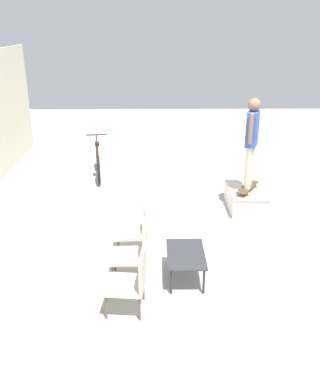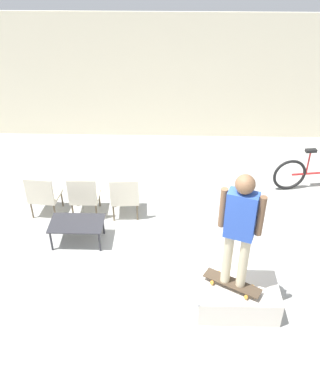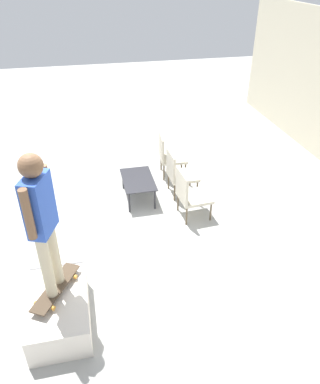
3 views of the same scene
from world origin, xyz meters
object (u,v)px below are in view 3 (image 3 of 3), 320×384
person_skater (41,216)px  patio_chair_left (169,154)px  patio_chair_center (178,172)px  patio_chair_right (190,193)px  skateboard_on_ramp (56,288)px  coffee_table (138,181)px  skate_ramp_box (60,310)px

person_skater → patio_chair_left: (-3.25, 2.17, -1.09)m
patio_chair_center → patio_chair_right: size_ratio=1.00×
skateboard_on_ramp → patio_chair_center: size_ratio=0.93×
person_skater → patio_chair_right: person_skater is taller
coffee_table → patio_chair_center: bearing=89.9°
skate_ramp_box → patio_chair_center: patio_chair_center is taller
skate_ramp_box → patio_chair_center: 3.38m
patio_chair_left → patio_chair_right: size_ratio=1.00×
skate_ramp_box → coffee_table: bearing=151.3°
skate_ramp_box → patio_chair_left: 4.00m
patio_chair_left → patio_chair_right: 1.52m
skateboard_on_ramp → coffee_table: skateboard_on_ramp is taller
person_skater → patio_chair_center: person_skater is taller
patio_chair_right → skateboard_on_ramp: bearing=124.3°
person_skater → skateboard_on_ramp: bearing=173.5°
patio_chair_center → patio_chair_right: (0.76, 0.00, 0.00)m
person_skater → patio_chair_center: size_ratio=2.01×
skateboard_on_ramp → patio_chair_left: patio_chair_left is taller
skate_ramp_box → skateboard_on_ramp: size_ratio=1.44×
coffee_table → patio_chair_right: size_ratio=1.05×
skateboard_on_ramp → person_skater: (0.00, -0.00, 1.06)m
person_skater → patio_chair_left: size_ratio=2.01×
person_skater → patio_chair_left: 4.06m
person_skater → patio_chair_right: bearing=148.6°
person_skater → patio_chair_right: size_ratio=2.01×
patio_chair_left → skateboard_on_ramp: bearing=151.5°
skateboard_on_ramp → patio_chair_left: bearing=176.4°
patio_chair_center → skateboard_on_ramp: bearing=137.8°
skate_ramp_box → patio_chair_left: size_ratio=1.34×
patio_chair_left → patio_chair_right: same height
skate_ramp_box → coffee_table: 2.95m
person_skater → patio_chair_right: 2.98m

